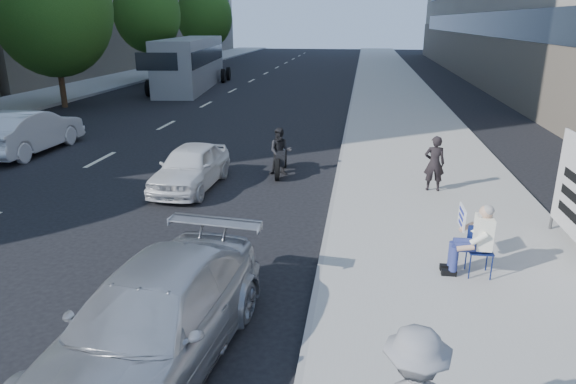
% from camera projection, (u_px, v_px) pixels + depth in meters
% --- Properties ---
extents(ground, '(160.00, 160.00, 0.00)m').
position_uv_depth(ground, '(230.00, 294.00, 8.71)').
color(ground, black).
rests_on(ground, ground).
extents(near_sidewalk, '(5.00, 120.00, 0.15)m').
position_uv_depth(near_sidewalk, '(399.00, 108.00, 26.91)').
color(near_sidewalk, '#9C9A92').
rests_on(near_sidewalk, ground).
extents(far_sidewalk, '(4.50, 120.00, 0.15)m').
position_uv_depth(far_sidewalk, '(35.00, 99.00, 29.74)').
color(far_sidewalk, '#9C9A92').
rests_on(far_sidewalk, ground).
extents(tree_far_c, '(6.00, 6.00, 8.47)m').
position_uv_depth(tree_far_c, '(51.00, 8.00, 25.88)').
color(tree_far_c, '#382616').
rests_on(tree_far_c, ground).
extents(tree_far_d, '(4.80, 4.80, 7.65)m').
position_uv_depth(tree_far_d, '(147.00, 14.00, 37.18)').
color(tree_far_d, '#382616').
rests_on(tree_far_d, ground).
extents(tree_far_e, '(5.40, 5.40, 7.89)m').
position_uv_depth(tree_far_e, '(204.00, 17.00, 50.36)').
color(tree_far_e, '#382616').
rests_on(tree_far_e, ground).
extents(seated_protester, '(0.83, 1.12, 1.31)m').
position_uv_depth(seated_protester, '(475.00, 236.00, 8.86)').
color(seated_protester, navy).
rests_on(seated_protester, near_sidewalk).
extents(pedestrian_woman, '(0.54, 0.36, 1.46)m').
position_uv_depth(pedestrian_woman, '(434.00, 163.00, 13.33)').
color(pedestrian_woman, black).
rests_on(pedestrian_woman, near_sidewalk).
extents(parked_sedan, '(2.40, 4.81, 1.34)m').
position_uv_depth(parked_sedan, '(153.00, 322.00, 6.69)').
color(parked_sedan, '#ABADB2').
rests_on(parked_sedan, ground).
extents(white_sedan_near, '(1.55, 3.58, 1.20)m').
position_uv_depth(white_sedan_near, '(191.00, 167.00, 14.07)').
color(white_sedan_near, silver).
rests_on(white_sedan_near, ground).
extents(white_sedan_mid, '(1.65, 4.57, 1.50)m').
position_uv_depth(white_sedan_mid, '(28.00, 131.00, 17.83)').
color(white_sedan_mid, silver).
rests_on(white_sedan_mid, ground).
extents(motorcycle, '(0.75, 2.05, 1.42)m').
position_uv_depth(motorcycle, '(281.00, 154.00, 15.29)').
color(motorcycle, black).
rests_on(motorcycle, ground).
extents(bus, '(3.98, 12.30, 3.30)m').
position_uv_depth(bus, '(191.00, 64.00, 34.88)').
color(bus, gray).
rests_on(bus, ground).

